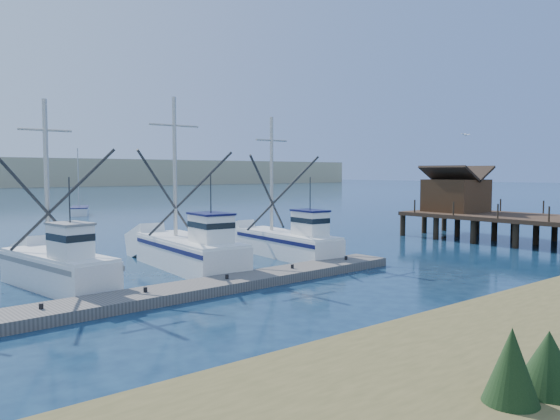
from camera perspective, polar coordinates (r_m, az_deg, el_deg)
name	(u,v)px	position (r m, az deg, el deg)	size (l,w,h in m)	color
ground	(410,304)	(22.33, 13.39, -9.58)	(500.00, 500.00, 0.00)	#0D233B
floating_dock	(97,306)	(21.76, -18.59, -9.45)	(32.27, 2.15, 0.43)	#69635E
timber_pier	(497,207)	(44.46, 21.70, 0.32)	(7.00, 20.00, 8.00)	black
trawler_fleet	(71,266)	(26.54, -21.01, -5.46)	(30.47, 8.90, 9.30)	white
sailboat_near	(80,211)	(70.35, -20.18, -0.08)	(3.72, 5.71, 8.10)	white
flying_gull	(466,135)	(37.85, 18.83, 7.46)	(0.94, 0.17, 0.17)	white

